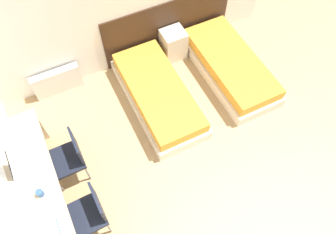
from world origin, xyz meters
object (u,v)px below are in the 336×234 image
chair_near_notebook (89,213)px  bed_near_window (158,95)px  laptop (19,166)px  bed_near_door (230,66)px  nightstand (173,44)px  chair_near_laptop (69,157)px

chair_near_notebook → bed_near_window: bearing=39.8°
laptop → bed_near_door: bearing=8.0°
bed_near_window → bed_near_door: 1.34m
bed_near_window → nightstand: nightstand is taller
bed_near_door → chair_near_laptop: chair_near_laptop is taller
chair_near_laptop → laptop: laptop is taller
bed_near_door → laptop: laptop is taller
bed_near_window → chair_near_laptop: bearing=-159.8°
bed_near_door → laptop: (-3.43, -0.63, 0.64)m
nightstand → chair_near_laptop: (-2.23, -1.37, 0.21)m
bed_near_door → nightstand: (-0.67, 0.80, 0.09)m
bed_near_window → bed_near_door: same height
chair_near_laptop → chair_near_notebook: 0.81m
bed_near_door → nightstand: bearing=130.0°
chair_near_notebook → chair_near_laptop: bearing=88.2°
chair_near_laptop → chair_near_notebook: size_ratio=1.00×
nightstand → chair_near_laptop: bearing=-148.4°
bed_near_door → nightstand: nightstand is taller
nightstand → chair_near_notebook: chair_near_notebook is taller
nightstand → laptop: laptop is taller
bed_near_window → chair_near_laptop: size_ratio=2.30×
nightstand → bed_near_door: bearing=-50.0°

